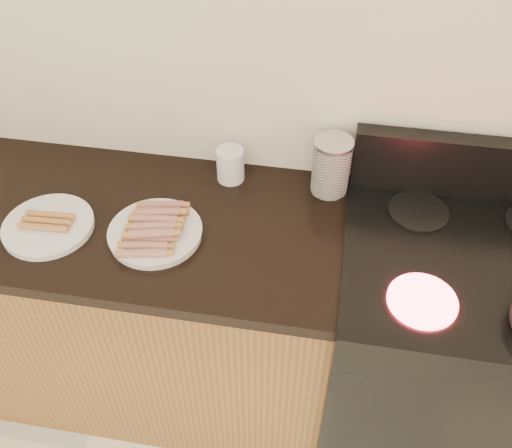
% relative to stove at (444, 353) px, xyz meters
% --- Properties ---
extents(wall_back, '(4.00, 0.04, 2.60)m').
position_rel_stove_xyz_m(wall_back, '(-0.78, 0.32, 0.84)').
color(wall_back, silver).
rests_on(wall_back, ground).
extents(cabinet_base, '(2.20, 0.59, 0.86)m').
position_rel_stove_xyz_m(cabinet_base, '(-1.48, 0.01, -0.03)').
color(cabinet_base, brown).
rests_on(cabinet_base, floor).
extents(stove, '(0.76, 0.65, 0.91)m').
position_rel_stove_xyz_m(stove, '(0.00, 0.00, 0.00)').
color(stove, black).
rests_on(stove, floor).
extents(stove_panel, '(0.76, 0.06, 0.20)m').
position_rel_stove_xyz_m(stove_panel, '(0.00, 0.28, 0.55)').
color(stove_panel, black).
rests_on(stove_panel, stove).
extents(burner_near_left, '(0.18, 0.18, 0.01)m').
position_rel_stove_xyz_m(burner_near_left, '(-0.17, -0.17, 0.46)').
color(burner_near_left, '#FF1E2D').
rests_on(burner_near_left, stove).
extents(burner_far_left, '(0.18, 0.18, 0.01)m').
position_rel_stove_xyz_m(burner_far_left, '(-0.17, 0.17, 0.46)').
color(burner_far_left, black).
rests_on(burner_far_left, stove).
extents(main_plate, '(0.28, 0.28, 0.02)m').
position_rel_stove_xyz_m(main_plate, '(-0.92, -0.05, 0.45)').
color(main_plate, white).
rests_on(main_plate, counter_slab).
extents(side_plate, '(0.27, 0.27, 0.02)m').
position_rel_stove_xyz_m(side_plate, '(-1.24, -0.07, 0.45)').
color(side_plate, silver).
rests_on(side_plate, counter_slab).
extents(hotdog_pile, '(0.12, 0.24, 0.05)m').
position_rel_stove_xyz_m(hotdog_pile, '(-0.92, -0.05, 0.48)').
color(hotdog_pile, '#A0373E').
rests_on(hotdog_pile, main_plate).
extents(plain_sausages, '(0.13, 0.08, 0.02)m').
position_rel_stove_xyz_m(plain_sausages, '(-1.24, -0.07, 0.47)').
color(plain_sausages, '#B07347').
rests_on(plain_sausages, side_plate).
extents(canister, '(0.12, 0.12, 0.18)m').
position_rel_stove_xyz_m(canister, '(-0.44, 0.25, 0.54)').
color(canister, white).
rests_on(canister, counter_slab).
extents(mug, '(0.10, 0.10, 0.11)m').
position_rel_stove_xyz_m(mug, '(-0.76, 0.24, 0.50)').
color(mug, white).
rests_on(mug, counter_slab).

